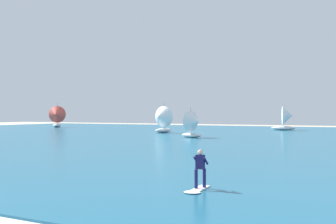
% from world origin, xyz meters
% --- Properties ---
extents(ocean, '(160.00, 90.00, 0.10)m').
position_xyz_m(ocean, '(0.00, 51.75, 0.05)').
color(ocean, '#1E607F').
rests_on(ocean, ground).
extents(shoreline_foam, '(101.22, 1.73, 0.01)m').
position_xyz_m(shoreline_foam, '(0.20, 6.68, 0.01)').
color(shoreline_foam, white).
rests_on(shoreline_foam, ground).
extents(kitesurfer, '(0.73, 1.97, 1.67)m').
position_xyz_m(kitesurfer, '(3.65, 13.25, 0.70)').
color(kitesurfer, white).
rests_on(kitesurfer, ocean).
extents(sailboat_far_right, '(3.73, 4.36, 5.02)m').
position_xyz_m(sailboat_far_right, '(-20.23, 54.93, 2.40)').
color(sailboat_far_right, white).
rests_on(sailboat_far_right, ocean).
extents(sailboat_mid_right, '(4.69, 4.11, 5.28)m').
position_xyz_m(sailboat_mid_right, '(-3.49, 74.50, 2.52)').
color(sailboat_mid_right, white).
rests_on(sailboat_mid_right, ocean).
extents(sailboat_heeled_over, '(4.57, 5.03, 5.59)m').
position_xyz_m(sailboat_heeled_over, '(-54.22, 66.92, 2.66)').
color(sailboat_heeled_over, silver).
rests_on(sailboat_heeled_over, ocean).
extents(sailboat_mid_left, '(3.60, 3.20, 4.04)m').
position_xyz_m(sailboat_mid_left, '(-10.25, 45.29, 1.95)').
color(sailboat_mid_left, silver).
rests_on(sailboat_mid_left, ocean).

